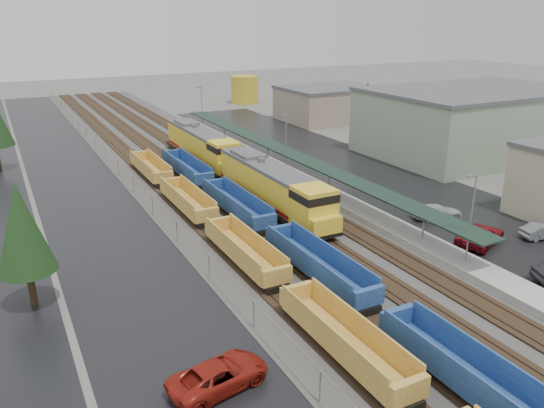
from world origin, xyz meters
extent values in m
cube|color=#302D2B|center=(0.00, 60.00, 0.04)|extent=(20.00, 160.00, 0.08)
cube|color=black|center=(-6.00, 60.00, 0.15)|extent=(2.60, 160.00, 0.15)
cube|color=#473326|center=(-6.72, 60.00, 0.27)|extent=(0.08, 160.00, 0.07)
cube|color=#473326|center=(-5.28, 60.00, 0.27)|extent=(0.08, 160.00, 0.07)
cube|color=black|center=(-2.00, 60.00, 0.15)|extent=(2.60, 160.00, 0.15)
cube|color=#473326|center=(-2.72, 60.00, 0.27)|extent=(0.08, 160.00, 0.07)
cube|color=#473326|center=(-1.28, 60.00, 0.27)|extent=(0.08, 160.00, 0.07)
cube|color=black|center=(2.00, 60.00, 0.15)|extent=(2.60, 160.00, 0.15)
cube|color=#473326|center=(1.28, 60.00, 0.27)|extent=(0.08, 160.00, 0.07)
cube|color=#473326|center=(2.72, 60.00, 0.27)|extent=(0.08, 160.00, 0.07)
cube|color=black|center=(6.00, 60.00, 0.15)|extent=(2.60, 160.00, 0.15)
cube|color=#473326|center=(5.28, 60.00, 0.27)|extent=(0.08, 160.00, 0.07)
cube|color=#473326|center=(6.72, 60.00, 0.27)|extent=(0.08, 160.00, 0.07)
cube|color=black|center=(-15.00, 60.00, 0.01)|extent=(10.00, 160.00, 0.02)
cube|color=black|center=(19.00, 50.00, 0.01)|extent=(16.00, 100.00, 0.02)
cube|color=#9E9B93|center=(9.50, 50.00, 0.35)|extent=(3.00, 80.00, 0.70)
cylinder|color=gray|center=(9.50, 25.00, 1.90)|extent=(0.16, 0.16, 2.40)
cylinder|color=gray|center=(9.50, 40.00, 1.90)|extent=(0.16, 0.16, 2.40)
cylinder|color=gray|center=(9.50, 55.00, 1.90)|extent=(0.16, 0.16, 2.40)
cylinder|color=gray|center=(9.50, 70.00, 1.90)|extent=(0.16, 0.16, 2.40)
cylinder|color=gray|center=(9.50, 85.00, 1.90)|extent=(0.16, 0.16, 2.40)
cube|color=black|center=(9.50, 50.00, 3.20)|extent=(2.60, 65.00, 0.15)
cylinder|color=gray|center=(9.50, 20.00, 4.00)|extent=(0.12, 0.12, 8.00)
cube|color=gray|center=(9.00, 20.00, 7.90)|extent=(1.00, 0.15, 0.12)
cylinder|color=gray|center=(9.50, 50.00, 4.00)|extent=(0.12, 0.12, 8.00)
cube|color=gray|center=(9.00, 50.00, 7.90)|extent=(1.00, 0.15, 0.12)
cylinder|color=gray|center=(9.50, 80.00, 4.00)|extent=(0.12, 0.12, 8.00)
cube|color=gray|center=(9.00, 80.00, 7.90)|extent=(1.00, 0.15, 0.12)
cylinder|color=gray|center=(-9.50, 12.00, 1.00)|extent=(0.08, 0.08, 2.00)
cylinder|color=gray|center=(-9.50, 20.00, 1.00)|extent=(0.08, 0.08, 2.00)
cylinder|color=gray|center=(-9.50, 28.00, 1.00)|extent=(0.08, 0.08, 2.00)
cylinder|color=gray|center=(-9.50, 36.00, 1.00)|extent=(0.08, 0.08, 2.00)
cylinder|color=gray|center=(-9.50, 44.00, 1.00)|extent=(0.08, 0.08, 2.00)
cylinder|color=gray|center=(-9.50, 52.00, 1.00)|extent=(0.08, 0.08, 2.00)
cylinder|color=gray|center=(-9.50, 60.00, 1.00)|extent=(0.08, 0.08, 2.00)
cylinder|color=gray|center=(-9.50, 68.00, 1.00)|extent=(0.08, 0.08, 2.00)
cylinder|color=gray|center=(-9.50, 76.00, 1.00)|extent=(0.08, 0.08, 2.00)
cylinder|color=gray|center=(-9.50, 84.00, 1.00)|extent=(0.08, 0.08, 2.00)
cylinder|color=gray|center=(-9.50, 92.00, 1.00)|extent=(0.08, 0.08, 2.00)
cylinder|color=gray|center=(-9.50, 100.00, 1.00)|extent=(0.08, 0.08, 2.00)
cylinder|color=gray|center=(-9.50, 108.00, 1.00)|extent=(0.08, 0.08, 2.00)
cylinder|color=gray|center=(-9.50, 116.00, 1.00)|extent=(0.08, 0.08, 2.00)
cylinder|color=gray|center=(-9.50, 124.00, 1.00)|extent=(0.08, 0.08, 2.00)
cylinder|color=gray|center=(-9.50, 132.00, 1.00)|extent=(0.08, 0.08, 2.00)
cube|color=gray|center=(-9.50, 60.00, 2.00)|extent=(0.05, 160.00, 0.05)
cube|color=gray|center=(40.00, 48.00, 4.50)|extent=(30.00, 20.00, 9.00)
cube|color=#59595B|center=(40.00, 48.00, 9.25)|extent=(30.60, 20.40, 0.50)
cube|color=gray|center=(36.00, 80.00, 3.00)|extent=(18.00, 14.00, 6.00)
cube|color=#59595B|center=(36.00, 80.00, 6.25)|extent=(18.36, 14.28, 0.50)
ellipsoid|color=#485542|center=(40.00, 210.00, 0.00)|extent=(196.00, 140.00, 25.20)
ellipsoid|color=#485542|center=(110.00, 220.00, 0.00)|extent=(168.00, 120.00, 21.60)
cylinder|color=#332316|center=(-22.00, 30.00, 1.35)|extent=(0.50, 0.50, 2.70)
cone|color=black|center=(-22.00, 30.00, 5.85)|extent=(3.96, 3.96, 6.30)
cylinder|color=#332316|center=(28.00, 58.00, 1.50)|extent=(0.50, 0.50, 3.00)
cone|color=black|center=(28.00, 58.00, 6.50)|extent=(4.40, 4.40, 7.00)
cube|color=black|center=(2.00, 39.72, 0.90)|extent=(3.26, 21.74, 0.43)
cube|color=gold|center=(2.00, 40.81, 2.75)|extent=(3.04, 17.39, 3.26)
cube|color=gold|center=(2.00, 31.24, 2.96)|extent=(3.26, 3.48, 3.70)
cube|color=black|center=(2.00, 31.24, 4.05)|extent=(3.31, 3.53, 0.76)
cube|color=gold|center=(2.00, 29.29, 1.88)|extent=(3.04, 1.09, 1.52)
cube|color=#59595B|center=(2.00, 40.81, 4.48)|extent=(3.10, 17.39, 0.38)
cube|color=maroon|center=(0.46, 40.81, 1.44)|extent=(0.04, 17.39, 0.38)
cube|color=maroon|center=(3.54, 40.81, 1.44)|extent=(0.04, 17.39, 0.38)
cube|color=black|center=(2.00, 39.72, 0.46)|extent=(2.39, 6.52, 0.65)
cube|color=black|center=(2.00, 32.11, 0.57)|extent=(2.61, 4.35, 0.54)
cube|color=black|center=(2.00, 47.33, 0.57)|extent=(2.61, 4.35, 0.54)
cylinder|color=#59595B|center=(2.00, 41.89, 4.81)|extent=(0.76, 0.76, 0.54)
cube|color=#59595B|center=(2.00, 45.15, 4.76)|extent=(2.61, 4.35, 0.54)
cube|color=black|center=(2.00, 60.72, 0.90)|extent=(3.26, 21.74, 0.43)
cube|color=gold|center=(2.00, 61.81, 2.75)|extent=(3.04, 17.39, 3.26)
cube|color=gold|center=(2.00, 52.24, 2.96)|extent=(3.26, 3.48, 3.70)
cube|color=black|center=(2.00, 52.24, 4.05)|extent=(3.31, 3.53, 0.76)
cube|color=gold|center=(2.00, 50.29, 1.88)|extent=(3.04, 1.09, 1.52)
cube|color=#59595B|center=(2.00, 61.81, 4.48)|extent=(3.10, 17.39, 0.38)
cube|color=maroon|center=(0.46, 61.81, 1.44)|extent=(0.04, 17.39, 0.38)
cube|color=maroon|center=(3.54, 61.81, 1.44)|extent=(0.04, 17.39, 0.38)
cube|color=black|center=(2.00, 60.72, 0.46)|extent=(2.39, 6.52, 0.65)
cube|color=black|center=(2.00, 53.11, 0.57)|extent=(2.61, 4.35, 0.54)
cube|color=black|center=(2.00, 68.33, 0.57)|extent=(2.61, 4.35, 0.54)
cylinder|color=#59595B|center=(2.00, 62.89, 4.81)|extent=(0.76, 0.76, 0.54)
cube|color=#59595B|center=(2.00, 66.15, 4.76)|extent=(2.61, 4.35, 0.54)
cube|color=#B78232|center=(-6.00, 14.85, 0.81)|extent=(2.40, 10.97, 0.23)
cube|color=#B78232|center=(-7.15, 14.85, 1.64)|extent=(0.14, 10.97, 1.66)
cube|color=#B78232|center=(-4.85, 14.85, 1.64)|extent=(0.14, 10.97, 1.66)
cube|color=#B78232|center=(-6.00, 9.18, 1.45)|extent=(2.40, 0.46, 1.29)
cube|color=#B78232|center=(-6.00, 20.52, 1.45)|extent=(2.40, 0.46, 1.29)
cube|color=black|center=(-6.00, 9.83, 0.53)|extent=(1.85, 2.03, 0.46)
cube|color=black|center=(-6.00, 19.87, 0.53)|extent=(1.85, 2.03, 0.46)
cube|color=#B78232|center=(-6.00, 29.05, 0.81)|extent=(2.40, 10.97, 0.23)
cube|color=#B78232|center=(-7.15, 29.05, 1.64)|extent=(0.14, 10.97, 1.66)
cube|color=#B78232|center=(-4.85, 29.05, 1.64)|extent=(0.14, 10.97, 1.66)
cube|color=#B78232|center=(-6.00, 23.38, 1.45)|extent=(2.40, 0.46, 1.29)
cube|color=#B78232|center=(-6.00, 34.72, 1.45)|extent=(2.40, 0.46, 1.29)
cube|color=black|center=(-6.00, 24.03, 0.53)|extent=(1.85, 2.03, 0.46)
cube|color=black|center=(-6.00, 34.07, 0.53)|extent=(1.85, 2.03, 0.46)
cube|color=#B78232|center=(-6.00, 43.25, 0.81)|extent=(2.40, 10.97, 0.23)
cube|color=#B78232|center=(-7.15, 43.25, 1.64)|extent=(0.14, 10.97, 1.66)
cube|color=#B78232|center=(-4.85, 43.25, 1.64)|extent=(0.14, 10.97, 1.66)
cube|color=#B78232|center=(-6.00, 37.58, 1.45)|extent=(2.40, 0.46, 1.29)
cube|color=#B78232|center=(-6.00, 48.92, 1.45)|extent=(2.40, 0.46, 1.29)
cube|color=black|center=(-6.00, 38.23, 0.53)|extent=(1.85, 2.03, 0.46)
cube|color=black|center=(-6.00, 48.27, 0.53)|extent=(1.85, 2.03, 0.46)
cube|color=#B78232|center=(-6.00, 57.45, 0.81)|extent=(2.40, 10.97, 0.23)
cube|color=#B78232|center=(-7.15, 57.45, 1.64)|extent=(0.14, 10.97, 1.66)
cube|color=#B78232|center=(-4.85, 57.45, 1.64)|extent=(0.14, 10.97, 1.66)
cube|color=#B78232|center=(-6.00, 51.78, 1.45)|extent=(2.40, 0.46, 1.29)
cube|color=#B78232|center=(-6.00, 63.12, 1.45)|extent=(2.40, 0.46, 1.29)
cube|color=black|center=(-6.00, 52.43, 0.53)|extent=(1.85, 2.03, 0.46)
cube|color=black|center=(-6.00, 62.47, 0.53)|extent=(1.85, 2.03, 0.46)
cube|color=navy|center=(-2.00, 8.52, 0.82)|extent=(2.45, 12.29, 0.24)
cube|color=navy|center=(-3.18, 8.52, 1.66)|extent=(0.14, 12.29, 1.69)
cube|color=navy|center=(-0.82, 8.52, 1.66)|extent=(0.14, 12.29, 1.69)
cube|color=navy|center=(-2.00, 14.85, 1.48)|extent=(2.45, 0.47, 1.32)
cube|color=black|center=(-2.00, 14.19, 0.54)|extent=(1.88, 2.07, 0.47)
cube|color=navy|center=(-2.00, 24.10, 0.82)|extent=(2.45, 12.29, 0.24)
cube|color=navy|center=(-3.18, 24.10, 1.66)|extent=(0.14, 12.29, 1.69)
cube|color=navy|center=(-0.82, 24.10, 1.66)|extent=(0.14, 12.29, 1.69)
cube|color=navy|center=(-2.00, 17.77, 1.48)|extent=(2.45, 0.47, 1.32)
cube|color=navy|center=(-2.00, 30.43, 1.48)|extent=(2.45, 0.47, 1.32)
cube|color=black|center=(-2.00, 18.43, 0.54)|extent=(1.88, 2.07, 0.47)
cube|color=black|center=(-2.00, 29.77, 0.54)|extent=(1.88, 2.07, 0.47)
cube|color=navy|center=(-2.00, 39.68, 0.82)|extent=(2.45, 12.29, 0.24)
cube|color=navy|center=(-3.18, 39.68, 1.66)|extent=(0.14, 12.29, 1.69)
cube|color=navy|center=(-0.82, 39.68, 1.66)|extent=(0.14, 12.29, 1.69)
cube|color=navy|center=(-2.00, 33.35, 1.48)|extent=(2.45, 0.47, 1.32)
cube|color=navy|center=(-2.00, 46.01, 1.48)|extent=(2.45, 0.47, 1.32)
cube|color=black|center=(-2.00, 34.00, 0.54)|extent=(1.88, 2.07, 0.47)
cube|color=black|center=(-2.00, 45.35, 0.54)|extent=(1.88, 2.07, 0.47)
cube|color=navy|center=(-2.00, 55.26, 0.82)|extent=(2.45, 12.29, 0.24)
cube|color=navy|center=(-3.18, 55.26, 1.66)|extent=(0.14, 12.29, 1.69)
cube|color=navy|center=(-0.82, 55.26, 1.66)|extent=(0.14, 12.29, 1.69)
cube|color=navy|center=(-2.00, 48.92, 1.48)|extent=(2.45, 0.47, 1.32)
cube|color=navy|center=(-2.00, 61.59, 1.48)|extent=(2.45, 0.47, 1.32)
cube|color=black|center=(-2.00, 49.58, 0.54)|extent=(1.88, 2.07, 0.47)
cube|color=black|center=(-2.00, 60.93, 0.54)|extent=(1.88, 2.07, 0.47)
cylinder|color=gold|center=(30.18, 107.24, 3.14)|extent=(6.28, 6.28, 6.28)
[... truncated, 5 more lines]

